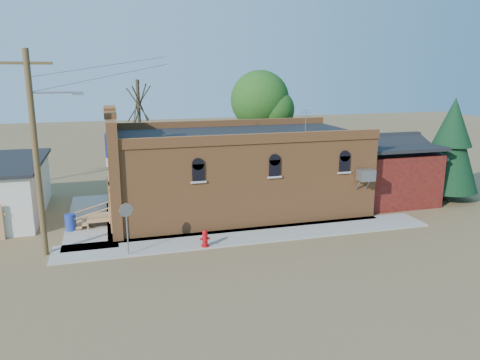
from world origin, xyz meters
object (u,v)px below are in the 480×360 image
object	(u,v)px
utility_pole	(37,150)
brick_bar	(232,172)
stop_sign	(126,215)
fire_hydrant	(205,238)
trash_barrel	(70,222)

from	to	relation	value
utility_pole	brick_bar	bearing A→B (deg)	23.69
brick_bar	stop_sign	distance (m)	8.34
fire_hydrant	stop_sign	size ratio (longest dim) A/B	0.34
brick_bar	stop_sign	bearing A→B (deg)	-138.71
utility_pole	trash_barrel	bearing A→B (deg)	74.03
fire_hydrant	trash_barrel	bearing A→B (deg)	148.13
stop_sign	fire_hydrant	bearing A→B (deg)	6.74
stop_sign	brick_bar	bearing A→B (deg)	48.09
stop_sign	trash_barrel	bearing A→B (deg)	129.72
utility_pole	stop_sign	xyz separation A→B (m)	(3.53, -1.20, -2.86)
utility_pole	stop_sign	distance (m)	4.70
brick_bar	utility_pole	xyz separation A→B (m)	(-9.79, -4.29, 2.43)
fire_hydrant	utility_pole	bearing A→B (deg)	172.30
brick_bar	utility_pole	size ratio (longest dim) A/B	1.82
stop_sign	trash_barrel	distance (m)	5.14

